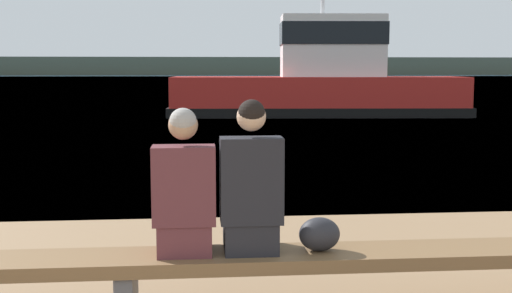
{
  "coord_description": "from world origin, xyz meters",
  "views": [
    {
      "loc": [
        0.35,
        -0.92,
        1.71
      ],
      "look_at": [
        1.0,
        6.23,
        0.84
      ],
      "focal_mm": 45.0,
      "sensor_mm": 36.0,
      "label": 1
    }
  ],
  "objects_px": {
    "bench_main": "(126,268)",
    "person_left": "(184,194)",
    "person_right": "(251,189)",
    "shopping_bag": "(319,234)",
    "tugboat_red": "(321,84)"
  },
  "relations": [
    {
      "from": "person_right",
      "to": "tugboat_red",
      "type": "height_order",
      "value": "tugboat_red"
    },
    {
      "from": "bench_main",
      "to": "tugboat_red",
      "type": "bearing_deg",
      "value": 75.37
    },
    {
      "from": "bench_main",
      "to": "person_left",
      "type": "bearing_deg",
      "value": 1.78
    },
    {
      "from": "person_left",
      "to": "person_right",
      "type": "bearing_deg",
      "value": -0.22
    },
    {
      "from": "bench_main",
      "to": "person_right",
      "type": "height_order",
      "value": "person_right"
    },
    {
      "from": "bench_main",
      "to": "tugboat_red",
      "type": "distance_m",
      "value": 19.98
    },
    {
      "from": "person_right",
      "to": "tugboat_red",
      "type": "relative_size",
      "value": 0.09
    },
    {
      "from": "bench_main",
      "to": "person_left",
      "type": "relative_size",
      "value": 8.59
    },
    {
      "from": "person_left",
      "to": "shopping_bag",
      "type": "bearing_deg",
      "value": -0.61
    },
    {
      "from": "tugboat_red",
      "to": "person_right",
      "type": "bearing_deg",
      "value": 171.77
    },
    {
      "from": "person_right",
      "to": "shopping_bag",
      "type": "xyz_separation_m",
      "value": [
        0.46,
        -0.01,
        -0.31
      ]
    },
    {
      "from": "bench_main",
      "to": "shopping_bag",
      "type": "xyz_separation_m",
      "value": [
        1.29,
        0.0,
        0.19
      ]
    },
    {
      "from": "shopping_bag",
      "to": "person_left",
      "type": "bearing_deg",
      "value": 179.39
    },
    {
      "from": "person_right",
      "to": "shopping_bag",
      "type": "height_order",
      "value": "person_right"
    },
    {
      "from": "bench_main",
      "to": "person_right",
      "type": "bearing_deg",
      "value": 0.71
    }
  ]
}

